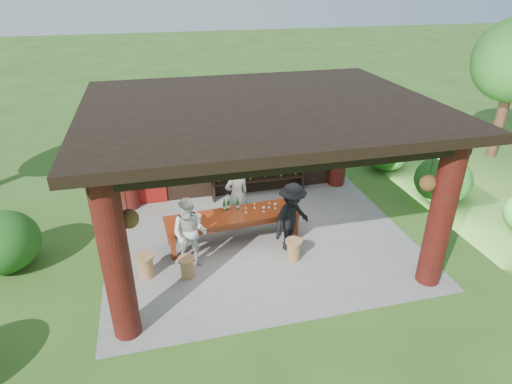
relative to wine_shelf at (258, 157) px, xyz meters
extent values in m
plane|color=#2D5119|center=(-0.57, -2.45, -1.22)|extent=(90.00, 90.00, 0.00)
cube|color=slate|center=(-0.57, -2.45, -1.27)|extent=(7.40, 5.90, 0.10)
cube|color=black|center=(-0.57, 0.30, 0.43)|extent=(7.00, 0.18, 3.30)
cube|color=maroon|center=(-3.17, 0.20, -0.22)|extent=(0.95, 0.06, 2.00)
cylinder|color=#380C0A|center=(-3.72, -4.85, 0.43)|extent=(0.50, 0.50, 3.30)
cylinder|color=#380C0A|center=(2.58, -4.85, 0.43)|extent=(0.50, 0.50, 3.30)
cylinder|color=#380C0A|center=(-3.72, 0.10, 0.43)|extent=(0.50, 0.50, 3.30)
cylinder|color=#380C0A|center=(2.58, 0.10, 0.43)|extent=(0.50, 0.50, 3.30)
cube|color=black|center=(-0.57, -4.85, 1.93)|extent=(6.70, 0.35, 0.35)
cube|color=black|center=(-3.72, -2.45, 1.93)|extent=(0.30, 5.20, 0.30)
cube|color=black|center=(2.58, -2.45, 1.93)|extent=(0.30, 5.20, 0.30)
cube|color=black|center=(-0.57, -2.45, 2.18)|extent=(7.50, 6.00, 0.20)
cylinder|color=black|center=(-3.42, -4.65, 1.40)|extent=(0.01, 0.01, 0.75)
cone|color=black|center=(-3.42, -4.65, 0.95)|extent=(0.32, 0.32, 0.18)
sphere|color=#1E5919|center=(-3.42, -4.65, 1.06)|extent=(0.34, 0.34, 0.34)
cylinder|color=black|center=(2.28, -4.65, 1.40)|extent=(0.01, 0.01, 0.75)
cone|color=black|center=(2.28, -4.65, 0.95)|extent=(0.32, 0.32, 0.18)
sphere|color=#1E5919|center=(2.28, -4.65, 1.06)|extent=(0.34, 0.34, 0.34)
cube|color=#631E0E|center=(-1.22, -2.32, -0.51)|extent=(3.33, 1.05, 0.08)
cube|color=#631E0E|center=(-1.22, -2.32, -0.61)|extent=(3.12, 0.89, 0.12)
cube|color=#631E0E|center=(-2.71, -2.74, -0.89)|extent=(0.13, 0.13, 0.67)
cube|color=#631E0E|center=(0.32, -2.55, -0.89)|extent=(0.13, 0.13, 0.67)
cube|color=#631E0E|center=(-2.76, -2.10, -0.89)|extent=(0.13, 0.13, 0.67)
cube|color=#631E0E|center=(0.28, -1.91, -0.89)|extent=(0.13, 0.13, 0.67)
cylinder|color=olive|center=(-2.47, -3.48, -1.01)|extent=(0.29, 0.29, 0.43)
cylinder|color=olive|center=(-2.47, -3.48, -0.76)|extent=(0.37, 0.37, 0.06)
cylinder|color=olive|center=(-0.01, -3.42, -1.00)|extent=(0.31, 0.31, 0.45)
cylinder|color=olive|center=(-0.01, -3.42, -0.74)|extent=(0.39, 0.39, 0.06)
cylinder|color=olive|center=(-3.35, -3.24, -0.98)|extent=(0.33, 0.33, 0.48)
cylinder|color=olive|center=(-3.35, -3.24, -0.71)|extent=(0.42, 0.42, 0.07)
imported|color=beige|center=(-0.97, -1.61, -0.33)|extent=(0.74, 0.59, 1.78)
imported|color=silver|center=(-2.33, -3.05, -0.39)|extent=(0.99, 0.89, 1.67)
imported|color=black|center=(0.06, -3.01, -0.35)|extent=(1.29, 1.15, 1.74)
cube|color=#BF6672|center=(-2.13, -2.41, -0.40)|extent=(0.27, 0.20, 0.14)
ellipsoid|color=#194C14|center=(5.07, -1.69, -0.65)|extent=(1.60, 1.60, 1.36)
ellipsoid|color=#194C14|center=(-6.37, -2.18, -0.65)|extent=(1.60, 1.60, 1.36)
ellipsoid|color=#194C14|center=(4.66, 0.80, -0.65)|extent=(1.60, 1.60, 1.36)
cylinder|color=#3F2819|center=(9.12, 0.97, 0.38)|extent=(0.36, 0.36, 3.20)
camera|label=1|loc=(-2.84, -11.18, 4.71)|focal=30.00mm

